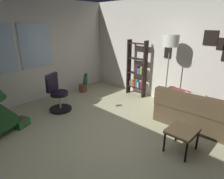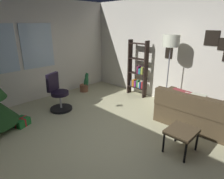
{
  "view_description": "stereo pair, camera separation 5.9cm",
  "coord_description": "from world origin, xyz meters",
  "px_view_note": "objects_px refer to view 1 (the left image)",
  "views": [
    {
      "loc": [
        -2.29,
        -2.08,
        2.16
      ],
      "look_at": [
        0.52,
        0.62,
        0.79
      ],
      "focal_mm": 30.65,
      "sensor_mm": 36.0,
      "label": 1
    },
    {
      "loc": [
        -2.25,
        -2.12,
        2.16
      ],
      "look_at": [
        0.52,
        0.62,
        0.79
      ],
      "focal_mm": 30.65,
      "sensor_mm": 36.0,
      "label": 2
    }
  ],
  "objects_px": {
    "bookshelf": "(137,72)",
    "floor_lamp": "(170,45)",
    "office_chair": "(58,96)",
    "couch": "(210,115)",
    "potted_plant": "(84,84)",
    "gift_box_green": "(21,123)",
    "footstool": "(182,132)"
  },
  "relations": [
    {
      "from": "couch",
      "to": "floor_lamp",
      "type": "xyz_separation_m",
      "value": [
        0.25,
        1.2,
        1.34
      ]
    },
    {
      "from": "couch",
      "to": "bookshelf",
      "type": "distance_m",
      "value": 2.43
    },
    {
      "from": "couch",
      "to": "office_chair",
      "type": "height_order",
      "value": "office_chair"
    },
    {
      "from": "footstool",
      "to": "potted_plant",
      "type": "bearing_deg",
      "value": 78.71
    },
    {
      "from": "gift_box_green",
      "to": "potted_plant",
      "type": "relative_size",
      "value": 0.57
    },
    {
      "from": "bookshelf",
      "to": "floor_lamp",
      "type": "relative_size",
      "value": 0.89
    },
    {
      "from": "gift_box_green",
      "to": "floor_lamp",
      "type": "height_order",
      "value": "floor_lamp"
    },
    {
      "from": "gift_box_green",
      "to": "office_chair",
      "type": "height_order",
      "value": "office_chair"
    },
    {
      "from": "office_chair",
      "to": "couch",
      "type": "bearing_deg",
      "value": -60.39
    },
    {
      "from": "gift_box_green",
      "to": "bookshelf",
      "type": "distance_m",
      "value": 3.44
    },
    {
      "from": "gift_box_green",
      "to": "office_chair",
      "type": "xyz_separation_m",
      "value": [
        1.03,
        0.13,
        0.29
      ]
    },
    {
      "from": "couch",
      "to": "floor_lamp",
      "type": "bearing_deg",
      "value": 78.16
    },
    {
      "from": "footstool",
      "to": "floor_lamp",
      "type": "distance_m",
      "value": 2.21
    },
    {
      "from": "bookshelf",
      "to": "floor_lamp",
      "type": "bearing_deg",
      "value": -102.91
    },
    {
      "from": "bookshelf",
      "to": "footstool",
      "type": "bearing_deg",
      "value": -126.81
    },
    {
      "from": "floor_lamp",
      "to": "footstool",
      "type": "bearing_deg",
      "value": -141.77
    },
    {
      "from": "footstool",
      "to": "bookshelf",
      "type": "relative_size",
      "value": 0.31
    },
    {
      "from": "floor_lamp",
      "to": "potted_plant",
      "type": "height_order",
      "value": "floor_lamp"
    },
    {
      "from": "couch",
      "to": "office_chair",
      "type": "xyz_separation_m",
      "value": [
        -1.77,
        3.11,
        0.08
      ]
    },
    {
      "from": "office_chair",
      "to": "potted_plant",
      "type": "distance_m",
      "value": 1.46
    },
    {
      "from": "bookshelf",
      "to": "potted_plant",
      "type": "distance_m",
      "value": 1.77
    },
    {
      "from": "couch",
      "to": "bookshelf",
      "type": "relative_size",
      "value": 1.18
    },
    {
      "from": "potted_plant",
      "to": "footstool",
      "type": "bearing_deg",
      "value": -101.29
    },
    {
      "from": "couch",
      "to": "bookshelf",
      "type": "xyz_separation_m",
      "value": [
        0.51,
        2.33,
        0.45
      ]
    },
    {
      "from": "footstool",
      "to": "gift_box_green",
      "type": "xyz_separation_m",
      "value": [
        -1.63,
        2.9,
        -0.29
      ]
    },
    {
      "from": "gift_box_green",
      "to": "bookshelf",
      "type": "height_order",
      "value": "bookshelf"
    },
    {
      "from": "office_chair",
      "to": "footstool",
      "type": "bearing_deg",
      "value": -78.93
    },
    {
      "from": "floor_lamp",
      "to": "gift_box_green",
      "type": "bearing_deg",
      "value": 149.79
    },
    {
      "from": "gift_box_green",
      "to": "potted_plant",
      "type": "xyz_separation_m",
      "value": [
        2.36,
        0.75,
        0.16
      ]
    },
    {
      "from": "gift_box_green",
      "to": "bookshelf",
      "type": "xyz_separation_m",
      "value": [
        3.31,
        -0.65,
        0.66
      ]
    },
    {
      "from": "couch",
      "to": "footstool",
      "type": "xyz_separation_m",
      "value": [
        -1.18,
        0.08,
        0.07
      ]
    },
    {
      "from": "footstool",
      "to": "gift_box_green",
      "type": "relative_size",
      "value": 1.35
    }
  ]
}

